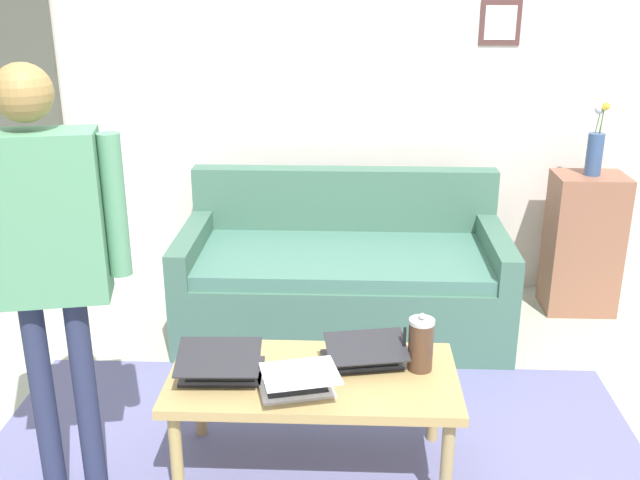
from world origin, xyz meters
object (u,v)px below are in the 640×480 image
(laptop_left, at_px, (297,381))
(person_standing, at_px, (43,239))
(coffee_table, at_px, (313,385))
(laptop_right, at_px, (221,366))
(couch, at_px, (343,278))
(laptop_center, at_px, (364,355))
(side_shelf, at_px, (583,243))
(flower_vase, at_px, (595,149))
(french_press, at_px, (421,344))
(interior_door, at_px, (0,134))

(laptop_left, height_order, person_standing, person_standing)
(coffee_table, distance_m, laptop_right, 0.38)
(couch, relative_size, laptop_left, 4.46)
(laptop_center, xyz_separation_m, side_shelf, (-1.37, -1.58, -0.07))
(couch, bearing_deg, flower_vase, -168.38)
(laptop_center, distance_m, side_shelf, 2.09)
(couch, bearing_deg, laptop_left, 83.87)
(french_press, xyz_separation_m, flower_vase, (-1.14, -1.61, 0.45))
(couch, relative_size, side_shelf, 2.14)
(couch, xyz_separation_m, flower_vase, (-1.47, -0.30, 0.72))
(interior_door, xyz_separation_m, laptop_left, (-2.06, 2.10, -0.52))
(french_press, bearing_deg, couch, -75.81)
(laptop_left, xyz_separation_m, laptop_right, (0.31, -0.10, -0.00))
(coffee_table, xyz_separation_m, french_press, (-0.44, -0.07, 0.16))
(interior_door, height_order, coffee_table, interior_door)
(interior_door, height_order, laptop_center, interior_door)
(couch, height_order, french_press, couch)
(coffee_table, distance_m, laptop_center, 0.24)
(interior_door, distance_m, couch, 2.41)
(side_shelf, distance_m, flower_vase, 0.59)
(french_press, bearing_deg, flower_vase, -125.30)
(laptop_right, bearing_deg, side_shelf, -138.72)
(coffee_table, relative_size, side_shelf, 1.35)
(interior_door, height_order, flower_vase, interior_door)
(interior_door, bearing_deg, side_shelf, 175.55)
(interior_door, height_order, person_standing, interior_door)
(laptop_left, relative_size, laptop_right, 1.22)
(side_shelf, bearing_deg, laptop_center, 49.13)
(laptop_right, distance_m, side_shelf, 2.59)
(couch, xyz_separation_m, side_shelf, (-1.47, -0.30, 0.13))
(interior_door, height_order, laptop_left, interior_door)
(coffee_table, height_order, person_standing, person_standing)
(laptop_center, bearing_deg, french_press, 172.92)
(couch, distance_m, person_standing, 2.06)
(french_press, distance_m, flower_vase, 2.03)
(laptop_left, height_order, side_shelf, side_shelf)
(flower_vase, bearing_deg, french_press, 54.70)
(couch, distance_m, laptop_left, 1.53)
(interior_door, distance_m, coffee_table, 2.95)
(laptop_center, relative_size, french_press, 1.48)
(person_standing, bearing_deg, flower_vase, -143.36)
(french_press, height_order, side_shelf, side_shelf)
(couch, height_order, coffee_table, couch)
(laptop_right, bearing_deg, laptop_center, -167.71)
(side_shelf, relative_size, flower_vase, 2.02)
(laptop_left, relative_size, side_shelf, 0.48)
(laptop_center, height_order, laptop_right, laptop_right)
(interior_door, relative_size, laptop_right, 6.03)
(laptop_right, relative_size, french_press, 1.34)
(interior_door, distance_m, laptop_left, 2.98)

